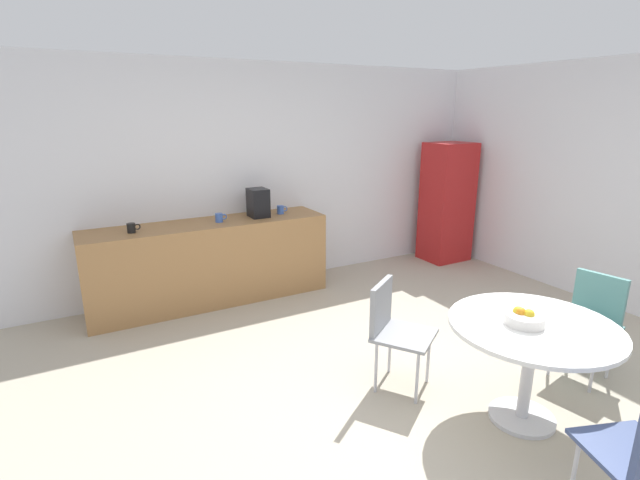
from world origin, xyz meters
The scene contains 12 objects.
ground_plane centered at (0.00, 0.00, 0.00)m, with size 6.00×6.00×0.00m, color #B2A893.
wall_back centered at (0.00, 3.00, 1.30)m, with size 6.00×0.10×2.60m, color silver.
counter_block centered at (-0.80, 2.65, 0.45)m, with size 2.58×0.60×0.90m, color #9E7042.
locker_cabinet centered at (2.55, 2.55, 0.82)m, with size 0.60×0.50×1.64m, color #B21E1E.
round_table centered at (0.48, -0.44, 0.59)m, with size 1.09×1.09×0.72m.
chair_gray centered at (-0.06, 0.36, 0.52)m, with size 0.58×0.58×0.83m.
chair_teal centered at (1.43, -0.27, 0.52)m, with size 0.49×0.49×0.83m.
fruit_bowl centered at (0.42, -0.41, 0.77)m, with size 0.25×0.25×0.11m.
mug_white centered at (0.07, 2.67, 0.95)m, with size 0.13×0.08×0.09m.
mug_green centered at (-0.68, 2.61, 0.95)m, with size 0.13×0.08×0.09m.
mug_red centered at (-1.57, 2.59, 0.95)m, with size 0.13×0.08×0.09m.
coffee_maker centered at (-0.21, 2.65, 1.06)m, with size 0.20×0.24×0.32m, color black.
Camera 1 is at (-2.09, -2.20, 2.08)m, focal length 26.19 mm.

